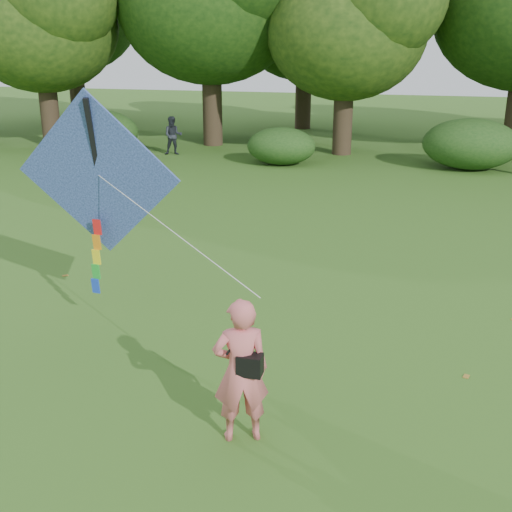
# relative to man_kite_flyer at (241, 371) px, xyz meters

# --- Properties ---
(ground) EXTENTS (100.00, 100.00, 0.00)m
(ground) POSITION_rel_man_kite_flyer_xyz_m (0.79, 0.54, -0.93)
(ground) COLOR #265114
(ground) RESTS_ON ground
(man_kite_flyer) EXTENTS (0.80, 0.67, 1.86)m
(man_kite_flyer) POSITION_rel_man_kite_flyer_xyz_m (0.00, 0.00, 0.00)
(man_kite_flyer) COLOR #D26365
(man_kite_flyer) RESTS_ON ground
(bystander_left) EXTENTS (0.92, 0.82, 1.59)m
(bystander_left) POSITION_rel_man_kite_flyer_xyz_m (-8.04, 18.69, -0.14)
(bystander_left) COLOR #23272F
(bystander_left) RESTS_ON ground
(crossbody_bag) EXTENTS (0.43, 0.20, 0.72)m
(crossbody_bag) POSITION_rel_man_kite_flyer_xyz_m (0.12, -0.03, 0.12)
(crossbody_bag) COLOR black
(crossbody_bag) RESTS_ON ground
(flying_kite) EXTENTS (4.64, 2.98, 3.40)m
(flying_kite) POSITION_rel_man_kite_flyer_xyz_m (-3.00, 2.49, 1.69)
(flying_kite) COLOR #2633A5
(flying_kite) RESTS_ON ground
(tree_line) EXTENTS (54.70, 15.30, 9.48)m
(tree_line) POSITION_rel_man_kite_flyer_xyz_m (2.46, 23.42, 4.67)
(tree_line) COLOR #3A2D1E
(tree_line) RESTS_ON ground
(shrub_band) EXTENTS (39.15, 3.22, 1.88)m
(shrub_band) POSITION_rel_man_kite_flyer_xyz_m (0.07, 18.14, -0.07)
(shrub_band) COLOR #264919
(shrub_band) RESTS_ON ground
(fallen_leaves) EXTENTS (11.01, 7.98, 0.01)m
(fallen_leaves) POSITION_rel_man_kite_flyer_xyz_m (1.45, 0.27, -0.92)
(fallen_leaves) COLOR olive
(fallen_leaves) RESTS_ON ground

